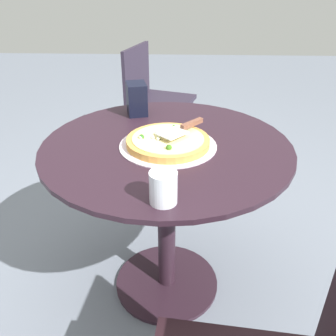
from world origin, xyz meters
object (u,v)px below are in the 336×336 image
(drinking_cup, at_px, (163,188))
(patio_chair_near, at_px, (152,94))
(pizza_on_tray, at_px, (168,142))
(patio_table, at_px, (167,186))
(napkin_dispenser, at_px, (137,99))
(pizza_server, at_px, (183,128))

(drinking_cup, xyz_separation_m, patio_chair_near, (1.73, 0.17, -0.29))
(pizza_on_tray, bearing_deg, drinking_cup, -179.71)
(patio_table, height_order, patio_chair_near, patio_chair_near)
(patio_table, relative_size, patio_chair_near, 1.14)
(drinking_cup, xyz_separation_m, napkin_dispenser, (0.69, 0.15, 0.02))
(drinking_cup, relative_size, napkin_dispenser, 0.69)
(pizza_on_tray, bearing_deg, napkin_dispenser, 24.87)
(patio_chair_near, bearing_deg, pizza_on_tray, -172.99)
(pizza_server, height_order, napkin_dispenser, napkin_dispenser)
(napkin_dispenser, bearing_deg, patio_table, -168.80)
(pizza_server, bearing_deg, napkin_dispenser, 35.87)
(pizza_server, xyz_separation_m, patio_chair_near, (1.33, 0.22, -0.30))
(patio_chair_near, bearing_deg, napkin_dispenser, -179.03)
(pizza_server, height_order, patio_chair_near, patio_chair_near)
(napkin_dispenser, distance_m, patio_chair_near, 1.09)
(pizza_on_tray, relative_size, drinking_cup, 3.78)
(pizza_on_tray, relative_size, patio_chair_near, 0.44)
(pizza_on_tray, bearing_deg, pizza_server, -52.98)
(pizza_on_tray, bearing_deg, patio_chair_near, 7.01)
(patio_table, xyz_separation_m, pizza_on_tray, (-0.02, -0.01, 0.21))
(patio_table, relative_size, napkin_dispenser, 6.77)
(drinking_cup, height_order, napkin_dispenser, napkin_dispenser)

